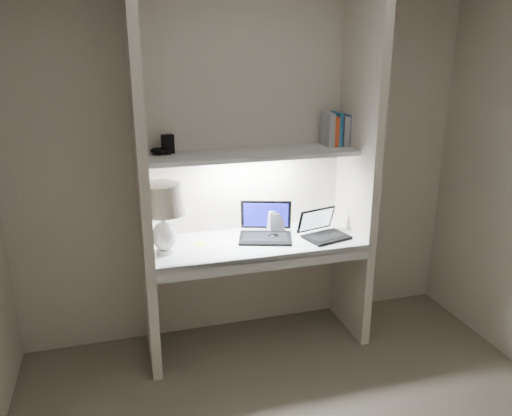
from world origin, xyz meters
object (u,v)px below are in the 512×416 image
object	(u,v)px
laptop_main	(266,229)
laptop_netbook	(323,231)
table_lamp	(163,207)
book_row	(339,130)
speaker	(275,220)

from	to	relation	value
laptop_main	laptop_netbook	world-z (taller)	laptop_main
table_lamp	book_row	world-z (taller)	book_row
table_lamp	laptop_netbook	distance (m)	1.12
book_row	laptop_netbook	bearing A→B (deg)	-131.58
laptop_main	speaker	distance (m)	0.14
laptop_netbook	book_row	world-z (taller)	book_row
table_lamp	speaker	bearing A→B (deg)	12.84
laptop_main	book_row	size ratio (longest dim) A/B	1.86
laptop_netbook	speaker	world-z (taller)	laptop_netbook
table_lamp	book_row	size ratio (longest dim) A/B	1.95
speaker	book_row	size ratio (longest dim) A/B	0.68
laptop_netbook	book_row	xyz separation A→B (m)	(0.18, 0.20, 0.66)
laptop_main	laptop_netbook	size ratio (longest dim) A/B	1.25
laptop_main	speaker	bearing A→B (deg)	60.42
laptop_main	speaker	xyz separation A→B (m)	(0.10, 0.09, 0.03)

